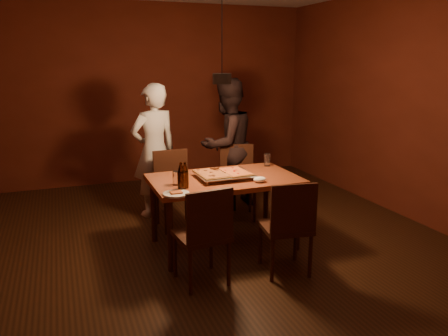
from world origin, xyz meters
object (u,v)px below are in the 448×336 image
object	(u,v)px
pizza_tray	(224,176)
chair_far_right	(237,174)
dining_table	(224,184)
diner_dark	(227,145)
chair_far_left	(174,181)
pendant_lamp	(222,78)
beer_bottle_a	(181,176)
beer_bottle_b	(185,175)
chair_near_right	(289,220)
chair_near_left	(205,228)
diner_white	(154,151)
plate_slice	(176,194)

from	to	relation	value
pizza_tray	chair_far_right	bearing A→B (deg)	61.65
dining_table	diner_dark	world-z (taller)	diner_dark
chair_far_left	pendant_lamp	distance (m)	1.52
beer_bottle_a	pizza_tray	bearing A→B (deg)	26.97
beer_bottle_b	pendant_lamp	world-z (taller)	pendant_lamp
pizza_tray	pendant_lamp	size ratio (longest dim) A/B	0.50
chair_far_right	pizza_tray	xyz separation A→B (m)	(-0.50, -0.85, 0.24)
chair_near_right	beer_bottle_b	distance (m)	1.04
dining_table	chair_near_right	world-z (taller)	chair_near_right
chair_far_left	chair_far_right	size ratio (longest dim) A/B	0.93
chair_near_left	beer_bottle_b	distance (m)	0.61
pizza_tray	beer_bottle_a	bearing A→B (deg)	-150.73
beer_bottle_b	dining_table	bearing A→B (deg)	25.28
chair_far_left	chair_near_left	bearing A→B (deg)	83.18
pizza_tray	diner_dark	xyz separation A→B (m)	(0.49, 1.17, 0.08)
dining_table	diner_white	distance (m)	1.32
pizza_tray	diner_dark	bearing A→B (deg)	69.71
chair_near_left	diner_white	xyz separation A→B (m)	(-0.01, 1.96, 0.29)
pizza_tray	beer_bottle_b	world-z (taller)	beer_bottle_b
chair_far_right	chair_near_right	xyz separation A→B (m)	(-0.18, -1.65, 0.00)
diner_white	pizza_tray	bearing A→B (deg)	94.37
chair_near_left	chair_far_left	bearing A→B (deg)	79.57
dining_table	chair_near_left	bearing A→B (deg)	-121.62
beer_bottle_a	diner_dark	distance (m)	1.76
chair_far_right	diner_white	distance (m)	1.08
chair_near_left	chair_near_right	size ratio (longest dim) A/B	1.00
chair_far_right	pendant_lamp	xyz separation A→B (m)	(-0.54, -0.90, 1.22)
dining_table	chair_far_left	xyz separation A→B (m)	(-0.34, 0.78, -0.14)
diner_dark	pendant_lamp	bearing A→B (deg)	42.53
plate_slice	dining_table	bearing A→B (deg)	33.11
beer_bottle_a	diner_white	distance (m)	1.51
chair_near_left	diner_dark	xyz separation A→B (m)	(0.93, 1.89, 0.32)
pizza_tray	beer_bottle_b	xyz separation A→B (m)	(-0.47, -0.21, 0.10)
chair_near_right	pendant_lamp	bearing A→B (deg)	123.82
chair_near_right	pizza_tray	bearing A→B (deg)	120.07
chair_near_right	diner_white	bearing A→B (deg)	119.10
chair_far_right	plate_slice	size ratio (longest dim) A/B	2.19
chair_far_left	pendant_lamp	size ratio (longest dim) A/B	0.44
chair_near_left	pendant_lamp	world-z (taller)	pendant_lamp
chair_near_left	pendant_lamp	size ratio (longest dim) A/B	0.44
chair_far_right	beer_bottle_a	xyz separation A→B (m)	(-1.02, -1.11, 0.35)
pizza_tray	diner_white	size ratio (longest dim) A/B	0.33
chair_near_right	beer_bottle_a	distance (m)	1.05
chair_far_right	diner_white	world-z (taller)	diner_white
chair_far_right	pendant_lamp	world-z (taller)	pendant_lamp
chair_far_right	diner_white	size ratio (longest dim) A/B	0.31
chair_far_left	beer_bottle_b	xyz separation A→B (m)	(-0.14, -1.01, 0.34)
plate_slice	diner_white	world-z (taller)	diner_white
chair_far_right	plate_slice	distance (m)	1.67
dining_table	pizza_tray	xyz separation A→B (m)	(-0.01, -0.02, 0.10)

